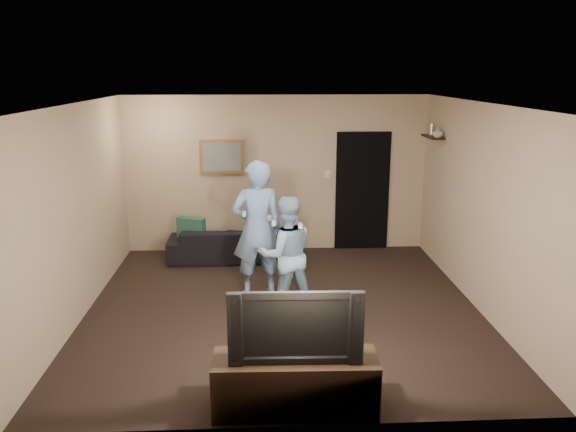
{
  "coord_description": "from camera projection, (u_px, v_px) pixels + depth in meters",
  "views": [
    {
      "loc": [
        -0.29,
        -6.73,
        2.98
      ],
      "look_at": [
        0.08,
        0.3,
        1.15
      ],
      "focal_mm": 35.0,
      "sensor_mm": 36.0,
      "label": 1
    }
  ],
  "objects": [
    {
      "name": "painting_frame",
      "position": [
        222.0,
        157.0,
        9.21
      ],
      "size": [
        0.72,
        0.05,
        0.57
      ],
      "primitive_type": "cube",
      "color": "olive",
      "rests_on": "wall_back"
    },
    {
      "name": "light_switch",
      "position": [
        327.0,
        174.0,
        9.37
      ],
      "size": [
        0.08,
        0.02,
        0.12
      ],
      "primitive_type": "cube",
      "color": "silver",
      "rests_on": "wall_back"
    },
    {
      "name": "wall_shelf",
      "position": [
        433.0,
        137.0,
        8.62
      ],
      "size": [
        0.2,
        0.6,
        0.03
      ],
      "primitive_type": "cube",
      "color": "black",
      "rests_on": "wall_right"
    },
    {
      "name": "ceiling",
      "position": [
        283.0,
        104.0,
        6.61
      ],
      "size": [
        5.0,
        5.0,
        0.04
      ],
      "primitive_type": "cube",
      "color": "silver",
      "rests_on": "wall_back"
    },
    {
      "name": "wii_player_right",
      "position": [
        286.0,
        254.0,
        7.02
      ],
      "size": [
        0.83,
        0.7,
        1.49
      ],
      "color": "#94BBD7",
      "rests_on": "ground"
    },
    {
      "name": "tv_console",
      "position": [
        295.0,
        384.0,
        5.04
      ],
      "size": [
        1.48,
        0.51,
        0.53
      ],
      "primitive_type": "cube",
      "rotation": [
        0.0,
        0.0,
        -0.02
      ],
      "color": "black",
      "rests_on": "ground"
    },
    {
      "name": "wall_left",
      "position": [
        78.0,
        213.0,
        6.81
      ],
      "size": [
        0.04,
        5.0,
        2.6
      ],
      "primitive_type": "cube",
      "color": "tan",
      "rests_on": "ground"
    },
    {
      "name": "television",
      "position": [
        295.0,
        323.0,
        4.89
      ],
      "size": [
        1.17,
        0.18,
        0.67
      ],
      "primitive_type": "imported",
      "rotation": [
        0.0,
        0.0,
        -0.02
      ],
      "color": "black",
      "rests_on": "tv_console"
    },
    {
      "name": "wall_front",
      "position": [
        296.0,
        285.0,
        4.52
      ],
      "size": [
        5.0,
        0.04,
        2.6
      ],
      "primitive_type": "cube",
      "color": "tan",
      "rests_on": "ground"
    },
    {
      "name": "sofa",
      "position": [
        226.0,
        244.0,
        9.05
      ],
      "size": [
        1.84,
        0.72,
        0.54
      ],
      "primitive_type": "imported",
      "rotation": [
        0.0,
        0.0,
        3.14
      ],
      "color": "black",
      "rests_on": "ground"
    },
    {
      "name": "shelf_figurine",
      "position": [
        432.0,
        129.0,
        8.67
      ],
      "size": [
        0.06,
        0.06,
        0.18
      ],
      "primitive_type": "cylinder",
      "color": "silver",
      "rests_on": "wall_shelf"
    },
    {
      "name": "painting_canvas",
      "position": [
        222.0,
        157.0,
        9.18
      ],
      "size": [
        0.62,
        0.01,
        0.47
      ],
      "primitive_type": "cube",
      "color": "slate",
      "rests_on": "painting_frame"
    },
    {
      "name": "wall_right",
      "position": [
        481.0,
        208.0,
        7.06
      ],
      "size": [
        0.04,
        5.0,
        2.6
      ],
      "primitive_type": "cube",
      "color": "tan",
      "rests_on": "ground"
    },
    {
      "name": "doorway",
      "position": [
        362.0,
        191.0,
        9.47
      ],
      "size": [
        0.9,
        0.06,
        2.0
      ],
      "primitive_type": "cube",
      "color": "black",
      "rests_on": "ground"
    },
    {
      "name": "shelf_vase",
      "position": [
        438.0,
        132.0,
        8.37
      ],
      "size": [
        0.19,
        0.19,
        0.16
      ],
      "primitive_type": "imported",
      "rotation": [
        0.0,
        0.0,
        0.28
      ],
      "color": "#9E9EA3",
      "rests_on": "wall_shelf"
    },
    {
      "name": "wall_back",
      "position": [
        276.0,
        174.0,
        9.35
      ],
      "size": [
        5.0,
        0.04,
        2.6
      ],
      "primitive_type": "cube",
      "color": "tan",
      "rests_on": "ground"
    },
    {
      "name": "wii_player_left",
      "position": [
        257.0,
        229.0,
        7.48
      ],
      "size": [
        0.75,
        0.57,
        1.86
      ],
      "color": "#7AA1D4",
      "rests_on": "ground"
    },
    {
      "name": "throw_pillow",
      "position": [
        191.0,
        232.0,
        8.97
      ],
      "size": [
        0.48,
        0.3,
        0.45
      ],
      "primitive_type": "cube",
      "rotation": [
        0.0,
        0.0,
        -0.38
      ],
      "color": "#174538",
      "rests_on": "sofa"
    },
    {
      "name": "ground",
      "position": [
        283.0,
        308.0,
        7.27
      ],
      "size": [
        5.0,
        5.0,
        0.0
      ],
      "primitive_type": "plane",
      "color": "black",
      "rests_on": "ground"
    }
  ]
}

